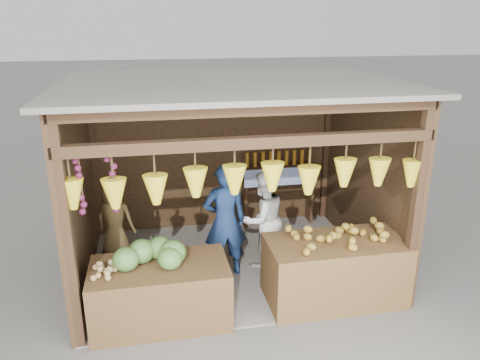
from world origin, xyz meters
name	(u,v)px	position (x,y,z in m)	size (l,w,h in m)	color
ground	(231,265)	(0.00, 0.00, 0.00)	(80.00, 80.00, 0.00)	#514F49
stall_structure	(229,156)	(-0.03, -0.04, 1.67)	(4.30, 3.30, 2.66)	slate
back_shelf	(278,177)	(1.05, 1.28, 0.87)	(1.25, 0.32, 1.32)	#382314
counter_left	(161,293)	(-1.04, -1.14, 0.36)	(1.59, 0.85, 0.72)	#472F17
counter_right	(334,270)	(1.12, -1.11, 0.41)	(1.71, 0.85, 0.81)	#4C3219
stool	(119,267)	(-1.58, -0.03, 0.16)	(0.34, 0.34, 0.32)	black
man_standing	(225,221)	(-0.13, -0.24, 0.81)	(0.59, 0.39, 1.63)	navy
woman_standing	(263,219)	(0.45, -0.06, 0.71)	(0.69, 0.54, 1.43)	white
vendor_seated	(115,220)	(-1.58, -0.03, 0.86)	(0.53, 0.35, 1.09)	#513E20
melon_pile	(154,252)	(-1.09, -1.09, 0.88)	(1.00, 0.50, 0.32)	#144B15
tanfruit_pile	(104,269)	(-1.65, -1.22, 0.79)	(0.34, 0.40, 0.13)	olive
mango_pile	(340,233)	(1.16, -1.12, 0.92)	(1.40, 0.64, 0.22)	#C95F1A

